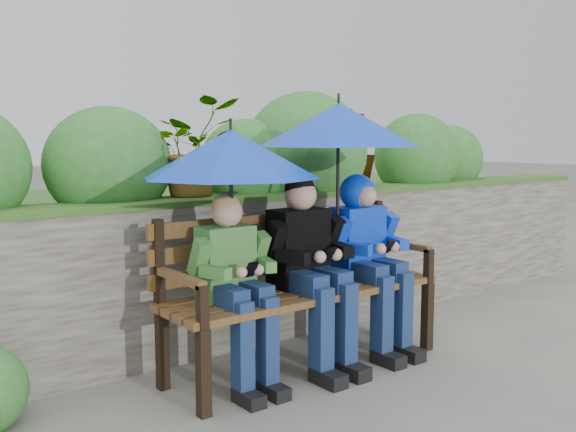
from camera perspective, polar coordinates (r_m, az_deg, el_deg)
ground at (r=4.02m, az=0.89°, el=-13.71°), size 60.00×60.00×0.00m
garden_backdrop at (r=5.13m, az=-11.14°, el=-2.09°), size 8.00×2.86×1.81m
park_bench at (r=4.00m, az=0.86°, el=-5.53°), size 1.84×0.54×0.97m
boy_left at (r=3.63m, az=-4.72°, el=-5.54°), size 0.47×0.54×1.11m
boy_middle at (r=3.92m, az=1.89°, el=-4.02°), size 0.53×0.62×1.20m
boy_right at (r=4.26m, az=7.07°, el=-2.70°), size 0.51×0.62×1.18m
umbrella_left at (r=3.57m, az=-5.10°, el=5.51°), size 1.00×1.00×0.81m
umbrella_right at (r=4.07m, az=4.50°, el=8.07°), size 1.02×1.02×0.96m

